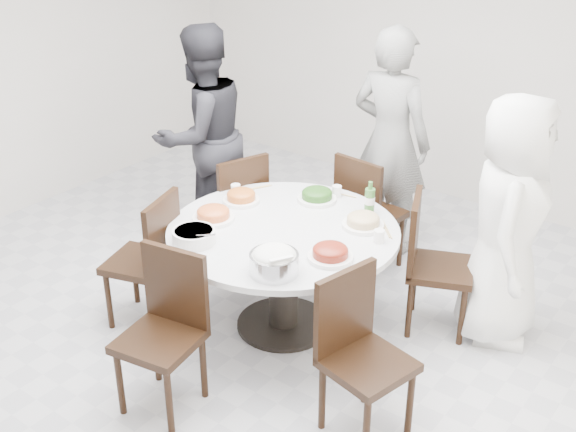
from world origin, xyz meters
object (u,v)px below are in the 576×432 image
Objects in this scene: chair_nw at (232,209)px; chair_s at (159,337)px; dining_table at (283,279)px; diner_left at (202,136)px; chair_n at (372,211)px; chair_sw at (140,259)px; rice_bowl at (274,264)px; beverage_bottle at (370,198)px; chair_se at (368,361)px; diner_middle at (390,142)px; diner_right at (508,222)px; soup_bowl at (194,236)px; chair_ne at (441,266)px.

chair_nw and chair_s have the same top height.
dining_table is 0.84× the size of diner_left.
chair_n is 1.79m from chair_sw.
rice_bowl is (0.37, 0.58, 0.34)m from chair_s.
beverage_bottle reaches higher than chair_nw.
chair_s is 1.00× the size of chair_se.
chair_nw is at bearing 140.88° from rice_bowl.
chair_nw is at bearing -176.61° from beverage_bottle.
diner_middle reaches higher than chair_s.
diner_middle is (-1.22, 0.64, 0.08)m from diner_right.
soup_bowl is at bearing 76.79° from chair_sw.
chair_n is (-0.79, 0.44, 0.00)m from chair_ne.
chair_ne is 1.00× the size of chair_se.
diner_middle is 6.73× the size of soup_bowl.
chair_sw is at bearing -178.15° from rice_bowl.
beverage_bottle is (0.33, 0.52, 0.49)m from dining_table.
diner_left reaches higher than chair_sw.
chair_n is 1.00× the size of chair_sw.
chair_nw is 4.07× the size of beverage_bottle.
diner_left is at bearing 29.47° from diner_middle.
chair_nw is at bearing 72.91° from chair_ne.
chair_s is 0.57× the size of diner_right.
dining_table is at bearing 73.71° from diner_left.
soup_bowl is (-1.16, -1.10, 0.32)m from chair_ne.
diner_left reaches higher than chair_se.
chair_sw is at bearing 102.29° from chair_se.
beverage_bottle is at bearing 78.77° from chair_ne.
chair_n is at bearing 134.22° from chair_sw.
beverage_bottle is at bearing 88.01° from rice_bowl.
chair_s is (-0.91, -1.68, 0.00)m from chair_ne.
chair_s is at bearing -94.08° from dining_table.
chair_se is at bearing -2.54° from soup_bowl.
diner_middle reaches higher than rice_bowl.
chair_n is 0.52× the size of diner_middle.
chair_ne is at bearing 11.81° from beverage_bottle.
dining_table is at bearing 76.42° from chair_s.
chair_nw is at bearing 81.36° from diner_right.
chair_nw is 3.34× the size of rice_bowl.
dining_table is 1.58× the size of chair_se.
chair_s is 1.67m from beverage_bottle.
dining_table is at bearing 91.02° from diner_middle.
chair_sw and chair_s have the same top height.
dining_table is at bearing 103.72° from chair_ne.
chair_n and chair_s have the same top height.
beverage_bottle reaches higher than chair_s.
chair_nw is 1.00× the size of chair_sw.
chair_se is at bearing 16.88° from chair_s.
chair_sw is (0.02, -0.96, 0.00)m from chair_nw.
chair_ne is at bearing 20.22° from chair_se.
chair_sw is 1.79m from chair_se.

